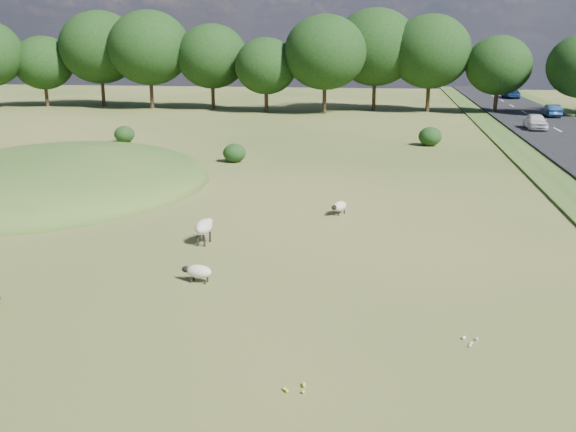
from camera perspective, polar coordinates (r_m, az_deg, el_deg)
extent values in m
plane|color=#355019|center=(40.59, 0.96, 4.45)|extent=(160.00, 160.00, 0.00)
ellipsoid|color=#33561E|center=(36.96, -19.76, 2.55)|extent=(16.00, 20.00, 4.00)
cylinder|color=black|center=(87.53, -20.68, 10.12)|extent=(0.44, 0.44, 3.12)
ellipsoid|color=black|center=(87.37, -20.91, 12.61)|extent=(7.28, 7.28, 6.55)
cylinder|color=black|center=(85.21, -16.13, 10.75)|extent=(0.44, 0.44, 4.21)
ellipsoid|color=black|center=(85.05, -16.39, 14.20)|extent=(9.83, 9.83, 8.84)
cylinder|color=black|center=(80.74, -12.04, 10.80)|extent=(0.44, 0.44, 4.18)
ellipsoid|color=black|center=(80.57, -12.24, 14.42)|extent=(9.75, 9.75, 8.78)
cylinder|color=black|center=(79.02, -6.69, 10.73)|extent=(0.44, 0.44, 3.61)
ellipsoid|color=black|center=(78.83, -6.78, 13.92)|extent=(8.41, 8.41, 7.57)
cylinder|color=black|center=(74.62, -1.94, 10.35)|extent=(0.44, 0.44, 3.02)
ellipsoid|color=black|center=(74.42, -1.96, 13.19)|extent=(7.04, 7.04, 6.34)
cylinder|color=black|center=(73.10, 3.26, 10.59)|extent=(0.44, 0.44, 3.90)
ellipsoid|color=black|center=(72.91, 3.31, 14.32)|extent=(9.09, 9.09, 8.18)
cylinder|color=black|center=(77.60, 7.66, 10.85)|extent=(0.44, 0.44, 4.22)
ellipsoid|color=black|center=(77.43, 7.79, 14.66)|extent=(9.85, 9.85, 8.86)
cylinder|color=black|center=(76.69, 12.34, 10.50)|extent=(0.44, 0.44, 3.94)
ellipsoid|color=black|center=(76.51, 12.54, 14.09)|extent=(9.20, 9.20, 8.28)
cylinder|color=black|center=(76.49, 17.98, 9.79)|extent=(0.44, 0.44, 3.09)
ellipsoid|color=black|center=(76.30, 18.21, 12.61)|extent=(7.20, 7.20, 6.48)
ellipsoid|color=black|center=(42.06, -4.79, 5.61)|extent=(1.49, 1.49, 1.22)
ellipsoid|color=black|center=(50.15, 12.52, 6.92)|extent=(1.75, 1.75, 1.43)
ellipsoid|color=black|center=(52.34, -14.34, 7.06)|extent=(1.59, 1.59, 1.30)
ellipsoid|color=beige|center=(20.68, -7.92, -4.90)|extent=(0.88, 0.54, 0.43)
ellipsoid|color=black|center=(20.85, -9.07, -4.70)|extent=(0.29, 0.23, 0.21)
cylinder|color=black|center=(20.79, -8.63, -5.68)|extent=(0.06, 0.06, 0.16)
cylinder|color=black|center=(20.96, -8.39, -5.49)|extent=(0.06, 0.06, 0.16)
cylinder|color=black|center=(20.60, -7.39, -5.83)|extent=(0.06, 0.06, 0.16)
cylinder|color=black|center=(20.77, -7.16, -5.64)|extent=(0.06, 0.06, 0.16)
ellipsoid|color=beige|center=(28.80, 4.60, 0.88)|extent=(0.79, 0.99, 0.45)
ellipsoid|color=black|center=(28.40, 4.12, 0.75)|extent=(0.31, 0.35, 0.22)
cylinder|color=black|center=(28.61, 4.52, 0.16)|extent=(0.06, 0.06, 0.16)
cylinder|color=black|center=(28.71, 4.15, 0.22)|extent=(0.06, 0.06, 0.16)
cylinder|color=black|center=(29.03, 5.03, 0.36)|extent=(0.06, 0.06, 0.16)
cylinder|color=black|center=(29.14, 4.66, 0.43)|extent=(0.06, 0.06, 0.16)
ellipsoid|color=beige|center=(24.55, -7.52, -0.96)|extent=(0.64, 1.12, 0.56)
ellipsoid|color=silver|center=(25.07, -7.06, -0.52)|extent=(0.29, 0.37, 0.28)
cylinder|color=black|center=(25.02, -7.52, -1.80)|extent=(0.08, 0.08, 0.40)
cylinder|color=black|center=(24.92, -6.94, -1.85)|extent=(0.08, 0.08, 0.40)
cylinder|color=black|center=(24.45, -8.04, -2.22)|extent=(0.08, 0.08, 0.40)
cylinder|color=black|center=(24.35, -7.44, -2.26)|extent=(0.08, 0.08, 0.40)
imported|color=navy|center=(72.89, 22.41, 8.66)|extent=(1.34, 3.83, 1.26)
imported|color=navy|center=(97.89, 19.21, 10.31)|extent=(2.07, 5.09, 1.48)
imported|color=white|center=(61.10, 21.16, 7.85)|extent=(1.62, 4.03, 1.37)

